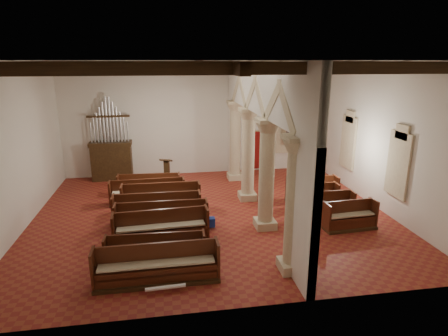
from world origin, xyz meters
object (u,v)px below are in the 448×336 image
pipe_organ (111,154)px  lectern (167,173)px  processional_banner (291,158)px  aisle_pew_0 (350,220)px  nave_pew_0 (157,270)px

pipe_organ → lectern: bearing=-25.7°
processional_banner → aisle_pew_0: processional_banner is taller
pipe_organ → aisle_pew_0: bearing=-39.1°
pipe_organ → processional_banner: 9.59m
nave_pew_0 → processional_banner: bearing=53.0°
lectern → pipe_organ: bearing=171.3°
pipe_organ → aisle_pew_0: 12.09m
pipe_organ → aisle_pew_0: pipe_organ is taller
pipe_organ → nave_pew_0: size_ratio=1.27×
pipe_organ → lectern: pipe_organ is taller
lectern → aisle_pew_0: 9.07m
processional_banner → nave_pew_0: size_ratio=0.78×
processional_banner → aisle_pew_0: bearing=-81.9°
processional_banner → nave_pew_0: 12.09m
pipe_organ → lectern: 3.19m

